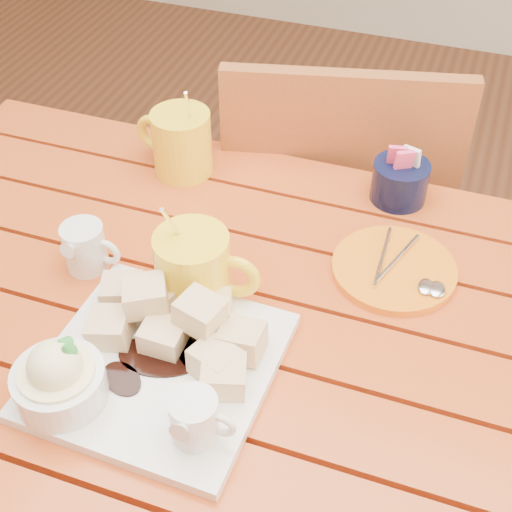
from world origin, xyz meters
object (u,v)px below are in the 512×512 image
at_px(coffee_mug_left, 180,141).
at_px(coffee_mug_right, 196,269).
at_px(dessert_plate, 139,360).
at_px(chair_far, 333,219).
at_px(orange_saucer, 395,269).
at_px(table, 219,364).

bearing_deg(coffee_mug_left, coffee_mug_right, -51.17).
xyz_separation_m(dessert_plate, chair_far, (0.09, 0.67, -0.28)).
xyz_separation_m(dessert_plate, coffee_mug_right, (0.01, 0.15, 0.03)).
xyz_separation_m(orange_saucer, chair_far, (-0.17, 0.38, -0.25)).
relative_size(table, dessert_plate, 4.15).
bearing_deg(orange_saucer, dessert_plate, -131.75).
xyz_separation_m(table, chair_far, (0.04, 0.54, -0.14)).
relative_size(orange_saucer, chair_far, 0.20).
distance_m(dessert_plate, orange_saucer, 0.39).
relative_size(dessert_plate, coffee_mug_left, 1.75).
xyz_separation_m(table, dessert_plate, (-0.05, -0.13, 0.14)).
bearing_deg(chair_far, coffee_mug_left, 34.90).
xyz_separation_m(dessert_plate, orange_saucer, (0.26, 0.29, -0.03)).
xyz_separation_m(coffee_mug_right, orange_saucer, (0.25, 0.15, -0.05)).
relative_size(table, coffee_mug_right, 7.07).
relative_size(dessert_plate, coffee_mug_right, 1.70).
height_order(dessert_plate, coffee_mug_left, coffee_mug_left).
xyz_separation_m(table, coffee_mug_right, (-0.03, 0.02, 0.17)).
distance_m(coffee_mug_right, orange_saucer, 0.29).
xyz_separation_m(table, coffee_mug_left, (-0.18, 0.30, 0.16)).
bearing_deg(coffee_mug_right, dessert_plate, -101.43).
relative_size(coffee_mug_right, chair_far, 0.19).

